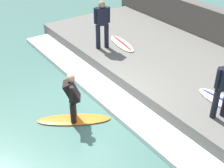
# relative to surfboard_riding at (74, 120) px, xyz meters

# --- Properties ---
(ground_plane) EXTENTS (28.00, 28.00, 0.00)m
(ground_plane) POSITION_rel_surfboard_riding_xyz_m (0.57, 0.02, -0.03)
(ground_plane) COLOR #426B60
(concrete_ledge) EXTENTS (4.40, 11.95, 0.49)m
(concrete_ledge) POSITION_rel_surfboard_riding_xyz_m (4.10, 0.02, 0.21)
(concrete_ledge) COLOR #66635E
(concrete_ledge) RESTS_ON ground_plane
(wave_foam_crest) EXTENTS (0.95, 11.36, 0.15)m
(wave_foam_crest) POSITION_rel_surfboard_riding_xyz_m (1.43, 0.02, 0.04)
(wave_foam_crest) COLOR silver
(wave_foam_crest) RESTS_ON ground_plane
(surfboard_riding) EXTENTS (1.96, 1.46, 0.06)m
(surfboard_riding) POSITION_rel_surfboard_riding_xyz_m (0.00, 0.00, 0.00)
(surfboard_riding) COLOR orange
(surfboard_riding) RESTS_ON ground_plane
(surfer_riding) EXTENTS (0.56, 0.57, 1.39)m
(surfer_riding) POSITION_rel_surfboard_riding_xyz_m (0.00, 0.00, 0.80)
(surfer_riding) COLOR black
(surfer_riding) RESTS_ON surfboard_riding
(surfer_waiting_near) EXTENTS (0.51, 0.34, 1.59)m
(surfer_waiting_near) POSITION_rel_surfboard_riding_xyz_m (2.78, -2.49, 1.35)
(surfer_waiting_near) COLOR black
(surfer_waiting_near) RESTS_ON concrete_ledge
(surfer_waiting_far) EXTENTS (0.55, 0.36, 1.72)m
(surfer_waiting_far) POSITION_rel_surfboard_riding_xyz_m (2.65, 2.57, 1.42)
(surfer_waiting_far) COLOR black
(surfer_waiting_far) RESTS_ON concrete_ledge
(surfboard_waiting_far) EXTENTS (0.75, 1.68, 0.07)m
(surfboard_waiting_far) POSITION_rel_surfboard_riding_xyz_m (3.41, 2.41, 0.49)
(surfboard_waiting_far) COLOR beige
(surfboard_waiting_far) RESTS_ON concrete_ledge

